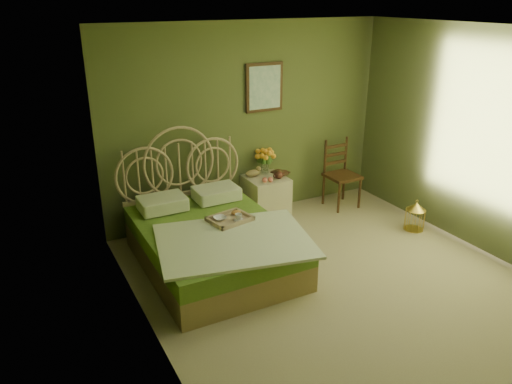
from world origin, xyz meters
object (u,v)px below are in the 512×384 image
chair (339,169)px  birdcage (415,217)px  nightstand (266,192)px  bed (211,240)px

chair → birdcage: 1.28m
nightstand → birdcage: size_ratio=2.67×
nightstand → chair: (1.16, -0.10, 0.18)m
birdcage → bed: bearing=171.4°
nightstand → birdcage: bearing=-39.7°
bed → nightstand: 1.46m
nightstand → birdcage: nightstand is taller
nightstand → chair: bearing=-5.0°
nightstand → birdcage: 2.00m
bed → chair: bed is taller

